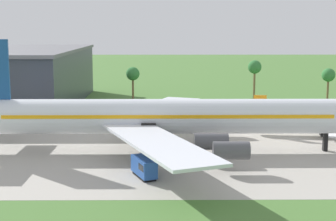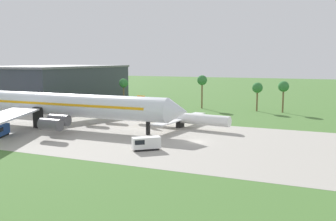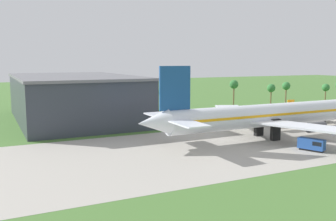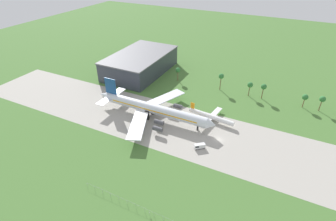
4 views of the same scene
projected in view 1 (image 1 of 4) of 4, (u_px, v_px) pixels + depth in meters
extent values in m
cylinder|color=silver|center=(168.00, 116.00, 86.51)|extent=(63.77, 5.86, 5.86)
cube|color=#EFA314|center=(168.00, 114.00, 86.44)|extent=(54.21, 5.98, 0.59)
cube|color=silver|center=(157.00, 142.00, 72.04)|extent=(18.17, 30.35, 0.44)
cube|color=silver|center=(159.00, 108.00, 101.30)|extent=(18.17, 30.35, 0.44)
cylinder|color=#4C4C51|center=(211.00, 141.00, 80.08)|extent=(5.27, 2.64, 2.64)
cylinder|color=#4C4C51|center=(231.00, 150.00, 74.32)|extent=(5.27, 2.64, 2.64)
cylinder|color=#4C4C51|center=(204.00, 124.00, 93.96)|extent=(5.27, 2.64, 2.64)
cylinder|color=#4C4C51|center=(214.00, 119.00, 99.76)|extent=(5.27, 2.64, 2.64)
cube|color=black|center=(326.00, 135.00, 87.28)|extent=(0.70, 0.90, 5.44)
cube|color=black|center=(149.00, 140.00, 83.85)|extent=(2.40, 1.20, 5.44)
cube|color=black|center=(150.00, 132.00, 90.20)|extent=(2.40, 1.20, 5.44)
cylinder|color=white|center=(324.00, 123.00, 99.22)|extent=(27.47, 6.25, 2.73)
cube|color=orange|center=(260.00, 105.00, 100.16)|extent=(2.47, 0.56, 3.82)
cube|color=white|center=(324.00, 124.00, 99.27)|extent=(6.43, 24.83, 0.24)
cube|color=black|center=(324.00, 129.00, 99.43)|extent=(1.51, 2.59, 2.59)
cube|color=black|center=(144.00, 176.00, 72.41)|extent=(3.50, 5.21, 0.40)
cube|color=#234C99|center=(144.00, 166.00, 72.18)|extent=(4.01, 6.08, 2.36)
cube|color=black|center=(148.00, 167.00, 70.68)|extent=(2.64, 2.63, 0.90)
cube|color=#333842|center=(10.00, 78.00, 137.78)|extent=(36.00, 60.00, 14.28)
cube|color=slate|center=(9.00, 50.00, 136.55)|extent=(36.72, 61.20, 0.80)
cylinder|color=brown|center=(133.00, 91.00, 137.67)|extent=(0.56, 0.56, 7.89)
sphere|color=#337538|center=(133.00, 74.00, 136.93)|extent=(3.60, 3.60, 3.60)
cylinder|color=brown|center=(254.00, 87.00, 137.80)|extent=(0.56, 0.56, 9.67)
sphere|color=#337538|center=(255.00, 67.00, 136.92)|extent=(3.60, 3.60, 3.60)
cylinder|color=brown|center=(328.00, 91.00, 138.15)|extent=(0.56, 0.56, 7.51)
sphere|color=#337538|center=(328.00, 75.00, 137.44)|extent=(3.60, 3.60, 3.60)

